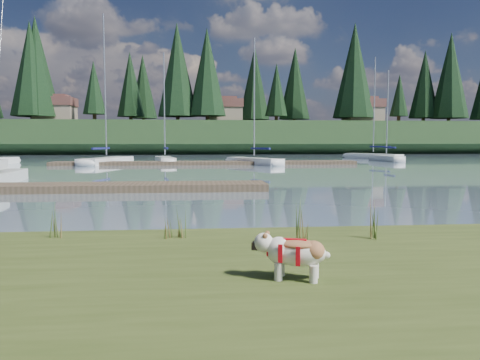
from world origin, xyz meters
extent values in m
plane|color=#7B92A4|center=(0.00, 30.00, 0.00)|extent=(200.00, 200.00, 0.00)
cube|color=#3E4B1D|center=(0.00, -6.00, 0.17)|extent=(60.00, 9.00, 0.35)
cube|color=#1B3117|center=(0.00, 73.00, 2.50)|extent=(200.00, 20.00, 5.00)
cylinder|color=silver|center=(2.09, -4.93, 0.45)|extent=(0.10, 0.10, 0.21)
cylinder|color=silver|center=(2.15, -4.73, 0.45)|extent=(0.10, 0.10, 0.21)
cylinder|color=silver|center=(2.48, -5.06, 0.45)|extent=(0.10, 0.10, 0.21)
cylinder|color=silver|center=(2.55, -4.86, 0.45)|extent=(0.10, 0.10, 0.21)
ellipsoid|color=silver|center=(2.33, -4.90, 0.67)|extent=(0.76, 0.54, 0.32)
ellipsoid|color=#9D623B|center=(2.33, -4.90, 0.78)|extent=(0.56, 0.46, 0.11)
ellipsoid|color=silver|center=(1.93, -4.77, 0.78)|extent=(0.31, 0.31, 0.24)
cube|color=black|center=(1.83, -4.74, 0.74)|extent=(0.11, 0.14, 0.09)
ellipsoid|color=silver|center=(-8.70, 15.58, 0.22)|extent=(1.76, 2.11, 0.70)
cube|color=#4C3D2C|center=(-4.00, 9.00, 0.15)|extent=(16.00, 2.00, 0.30)
cube|color=#4C3D2C|center=(2.00, 30.00, 0.15)|extent=(26.00, 2.20, 0.30)
ellipsoid|color=silver|center=(-16.04, 35.01, 0.22)|extent=(1.82, 2.13, 0.70)
cube|color=silver|center=(-6.85, 32.34, 0.22)|extent=(3.78, 8.07, 0.70)
ellipsoid|color=silver|center=(-5.82, 36.14, 0.22)|extent=(2.22, 2.52, 0.70)
cylinder|color=silver|center=(-6.85, 32.34, 6.95)|extent=(0.12, 0.12, 12.30)
cube|color=navy|center=(-7.13, 31.30, 1.40)|extent=(1.01, 3.08, 0.20)
cube|color=silver|center=(-1.72, 32.95, 0.22)|extent=(2.31, 5.99, 0.70)
ellipsoid|color=silver|center=(-2.22, 35.83, 0.22)|extent=(1.53, 1.79, 0.70)
cylinder|color=silver|center=(-1.72, 32.95, 5.40)|extent=(0.12, 0.12, 9.20)
cube|color=navy|center=(-1.58, 32.16, 1.40)|extent=(0.60, 2.33, 0.20)
cube|color=silver|center=(6.17, 30.17, 0.22)|extent=(4.50, 6.43, 0.70)
ellipsoid|color=silver|center=(4.57, 33.02, 0.22)|extent=(2.12, 2.25, 0.70)
cylinder|color=silver|center=(6.17, 30.17, 5.83)|extent=(0.12, 0.12, 10.06)
cube|color=navy|center=(6.61, 29.39, 1.40)|extent=(1.45, 2.37, 0.20)
cube|color=silver|center=(20.35, 35.48, 0.22)|extent=(1.67, 5.46, 0.70)
ellipsoid|color=silver|center=(20.13, 38.16, 0.22)|extent=(1.29, 1.56, 0.70)
cylinder|color=silver|center=(20.35, 35.48, 4.95)|extent=(0.12, 0.12, 8.29)
cube|color=navy|center=(20.42, 34.75, 1.40)|extent=(0.38, 2.15, 0.20)
cube|color=silver|center=(21.64, 42.32, 0.22)|extent=(4.89, 7.19, 0.70)
ellipsoid|color=silver|center=(19.92, 45.53, 0.22)|extent=(2.33, 2.50, 0.70)
cylinder|color=silver|center=(21.64, 42.32, 6.22)|extent=(0.12, 0.12, 10.85)
cube|color=navy|center=(22.11, 41.45, 1.40)|extent=(1.54, 2.64, 0.20)
cone|color=#475B23|center=(0.81, -2.26, 0.60)|extent=(0.03, 0.03, 0.50)
cone|color=brown|center=(0.92, -2.33, 0.55)|extent=(0.03, 0.03, 0.40)
cone|color=#475B23|center=(0.87, -2.23, 0.62)|extent=(0.03, 0.03, 0.55)
cone|color=brown|center=(0.95, -2.29, 0.52)|extent=(0.03, 0.03, 0.35)
cone|color=#475B23|center=(0.83, -2.34, 0.57)|extent=(0.03, 0.03, 0.45)
cone|color=#475B23|center=(0.60, -2.34, 0.55)|extent=(0.03, 0.03, 0.40)
cone|color=brown|center=(0.71, -2.41, 0.51)|extent=(0.03, 0.03, 0.32)
cone|color=#475B23|center=(0.66, -2.31, 0.57)|extent=(0.03, 0.03, 0.44)
cone|color=brown|center=(0.74, -2.37, 0.49)|extent=(0.03, 0.03, 0.28)
cone|color=#475B23|center=(0.62, -2.42, 0.53)|extent=(0.03, 0.03, 0.36)
cone|color=#475B23|center=(2.72, -2.78, 0.70)|extent=(0.03, 0.03, 0.70)
cone|color=brown|center=(2.83, -2.85, 0.63)|extent=(0.03, 0.03, 0.56)
cone|color=#475B23|center=(2.78, -2.75, 0.74)|extent=(0.03, 0.03, 0.77)
cone|color=brown|center=(2.86, -2.81, 0.60)|extent=(0.03, 0.03, 0.49)
cone|color=#475B23|center=(2.74, -2.86, 0.67)|extent=(0.03, 0.03, 0.63)
cone|color=#475B23|center=(-1.37, -2.05, 0.65)|extent=(0.03, 0.03, 0.59)
cone|color=brown|center=(-1.26, -2.12, 0.59)|extent=(0.03, 0.03, 0.47)
cone|color=#475B23|center=(-1.31, -2.02, 0.68)|extent=(0.03, 0.03, 0.65)
cone|color=brown|center=(-1.23, -2.08, 0.56)|extent=(0.03, 0.03, 0.41)
cone|color=#475B23|center=(-1.35, -2.13, 0.62)|extent=(0.03, 0.03, 0.53)
cone|color=#475B23|center=(2.80, -2.84, 0.53)|extent=(0.03, 0.03, 0.37)
cone|color=brown|center=(2.91, -2.91, 0.50)|extent=(0.03, 0.03, 0.30)
cone|color=#475B23|center=(2.86, -2.81, 0.55)|extent=(0.03, 0.03, 0.41)
cone|color=brown|center=(2.94, -2.87, 0.48)|extent=(0.03, 0.03, 0.26)
cone|color=#475B23|center=(2.82, -2.92, 0.52)|extent=(0.03, 0.03, 0.33)
cone|color=#475B23|center=(4.05, -2.69, 0.66)|extent=(0.03, 0.03, 0.62)
cone|color=brown|center=(4.16, -2.76, 0.60)|extent=(0.03, 0.03, 0.49)
cone|color=#475B23|center=(4.11, -2.66, 0.69)|extent=(0.03, 0.03, 0.68)
cone|color=brown|center=(4.19, -2.72, 0.57)|extent=(0.03, 0.03, 0.43)
cone|color=#475B23|center=(4.07, -2.77, 0.63)|extent=(0.03, 0.03, 0.56)
cube|color=#33281C|center=(0.00, -1.60, 0.07)|extent=(60.00, 0.50, 0.14)
cylinder|color=#382619|center=(-25.00, 68.00, 5.90)|extent=(0.60, 0.60, 1.80)
cone|color=black|center=(-25.00, 68.00, 13.55)|extent=(6.60, 6.60, 15.00)
cylinder|color=#382619|center=(-10.00, 72.00, 5.90)|extent=(0.60, 0.60, 1.80)
cone|color=black|center=(-10.00, 72.00, 11.75)|extent=(4.84, 4.84, 11.00)
cylinder|color=#382619|center=(3.00, 66.00, 5.90)|extent=(0.60, 0.60, 1.80)
cone|color=black|center=(3.00, 66.00, 13.10)|extent=(6.16, 6.16, 14.00)
cylinder|color=#382619|center=(15.00, 70.00, 5.90)|extent=(0.60, 0.60, 1.80)
cone|color=black|center=(15.00, 70.00, 10.85)|extent=(3.96, 3.96, 9.00)
cylinder|color=#382619|center=(28.00, 68.00, 5.90)|extent=(0.60, 0.60, 1.80)
cone|color=black|center=(28.00, 68.00, 14.00)|extent=(7.04, 7.04, 16.00)
cylinder|color=#382619|center=(42.00, 71.00, 5.90)|extent=(0.60, 0.60, 1.80)
cone|color=black|center=(42.00, 71.00, 12.20)|extent=(5.28, 5.28, 12.00)
cube|color=gray|center=(-22.00, 70.00, 6.40)|extent=(6.00, 5.00, 2.80)
cube|color=brown|center=(-22.00, 70.00, 8.50)|extent=(6.30, 5.30, 1.40)
cube|color=brown|center=(-22.00, 70.00, 9.30)|extent=(4.20, 3.60, 0.70)
cube|color=gray|center=(6.00, 71.00, 6.40)|extent=(6.00, 5.00, 2.80)
cube|color=brown|center=(6.00, 71.00, 8.50)|extent=(6.30, 5.30, 1.40)
cube|color=brown|center=(6.00, 71.00, 9.30)|extent=(4.20, 3.60, 0.70)
cube|color=gray|center=(30.00, 69.00, 6.40)|extent=(6.00, 5.00, 2.80)
cube|color=brown|center=(30.00, 69.00, 8.50)|extent=(6.30, 5.30, 1.40)
cube|color=brown|center=(30.00, 69.00, 9.30)|extent=(4.20, 3.60, 0.70)
camera|label=1|loc=(1.11, -10.36, 2.02)|focal=35.00mm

